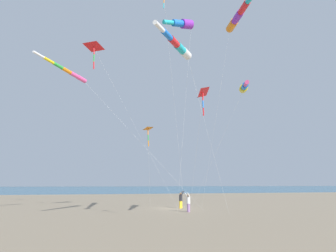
{
  "coord_description": "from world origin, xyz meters",
  "views": [
    {
      "loc": [
        30.37,
        -7.68,
        2.68
      ],
      "look_at": [
        8.65,
        -2.69,
        7.48
      ],
      "focal_mm": 28.8,
      "sensor_mm": 36.0,
      "label": 1
    }
  ],
  "objects_px": {
    "person_adult_flyer": "(181,199)",
    "person_child_green_jacket": "(188,201)",
    "kite_windsock_black_fish_shape": "(244,87)",
    "kite_windsock_green_low_center": "(69,72)",
    "kite_delta_teal_far_right": "(202,93)",
    "kite_windsock_purple_drifting": "(182,24)",
    "kite_windsock_blue_topmost": "(178,46)",
    "kite_windsock_white_trailing": "(239,14)",
    "kite_delta_orange_high_right": "(148,129)",
    "kite_delta_long_streamer_right": "(94,47)"
  },
  "relations": [
    {
      "from": "person_adult_flyer",
      "to": "kite_windsock_green_low_center",
      "type": "distance_m",
      "value": 17.76
    },
    {
      "from": "kite_windsock_blue_topmost",
      "to": "kite_windsock_purple_drifting",
      "type": "xyz_separation_m",
      "value": [
        -3.57,
        1.34,
        4.3
      ]
    },
    {
      "from": "kite_windsock_black_fish_shape",
      "to": "kite_windsock_purple_drifting",
      "type": "relative_size",
      "value": 0.72
    },
    {
      "from": "person_adult_flyer",
      "to": "person_child_green_jacket",
      "type": "xyz_separation_m",
      "value": [
        4.05,
        -0.37,
        -0.03
      ]
    },
    {
      "from": "person_adult_flyer",
      "to": "person_child_green_jacket",
      "type": "bearing_deg",
      "value": -5.17
    },
    {
      "from": "kite_delta_teal_far_right",
      "to": "kite_windsock_green_low_center",
      "type": "height_order",
      "value": "kite_windsock_green_low_center"
    },
    {
      "from": "kite_windsock_white_trailing",
      "to": "kite_windsock_green_low_center",
      "type": "height_order",
      "value": "kite_windsock_white_trailing"
    },
    {
      "from": "kite_delta_teal_far_right",
      "to": "kite_delta_long_streamer_right",
      "type": "bearing_deg",
      "value": -145.7
    },
    {
      "from": "person_adult_flyer",
      "to": "kite_windsock_white_trailing",
      "type": "relative_size",
      "value": 0.11
    },
    {
      "from": "kite_windsock_blue_topmost",
      "to": "kite_windsock_purple_drifting",
      "type": "bearing_deg",
      "value": 159.43
    },
    {
      "from": "kite_windsock_white_trailing",
      "to": "kite_windsock_green_low_center",
      "type": "xyz_separation_m",
      "value": [
        -6.3,
        -13.23,
        -3.51
      ]
    },
    {
      "from": "kite_windsock_black_fish_shape",
      "to": "kite_windsock_purple_drifting",
      "type": "distance_m",
      "value": 8.17
    },
    {
      "from": "person_child_green_jacket",
      "to": "kite_windsock_green_low_center",
      "type": "relative_size",
      "value": 0.12
    },
    {
      "from": "person_child_green_jacket",
      "to": "kite_windsock_green_low_center",
      "type": "height_order",
      "value": "kite_windsock_green_low_center"
    },
    {
      "from": "kite_delta_teal_far_right",
      "to": "kite_windsock_black_fish_shape",
      "type": "distance_m",
      "value": 5.32
    },
    {
      "from": "person_adult_flyer",
      "to": "kite_windsock_white_trailing",
      "type": "height_order",
      "value": "kite_windsock_white_trailing"
    },
    {
      "from": "person_child_green_jacket",
      "to": "kite_windsock_white_trailing",
      "type": "distance_m",
      "value": 17.41
    },
    {
      "from": "kite_delta_teal_far_right",
      "to": "kite_windsock_green_low_center",
      "type": "bearing_deg",
      "value": -121.87
    },
    {
      "from": "person_child_green_jacket",
      "to": "kite_delta_teal_far_right",
      "type": "height_order",
      "value": "kite_delta_teal_far_right"
    },
    {
      "from": "kite_windsock_white_trailing",
      "to": "kite_delta_long_streamer_right",
      "type": "height_order",
      "value": "kite_delta_long_streamer_right"
    },
    {
      "from": "kite_delta_orange_high_right",
      "to": "kite_delta_long_streamer_right",
      "type": "distance_m",
      "value": 14.05
    },
    {
      "from": "kite_delta_teal_far_right",
      "to": "kite_windsock_purple_drifting",
      "type": "distance_m",
      "value": 8.87
    },
    {
      "from": "kite_delta_teal_far_right",
      "to": "kite_windsock_white_trailing",
      "type": "relative_size",
      "value": 0.76
    },
    {
      "from": "person_adult_flyer",
      "to": "kite_windsock_green_low_center",
      "type": "relative_size",
      "value": 0.12
    },
    {
      "from": "kite_windsock_black_fish_shape",
      "to": "kite_delta_long_streamer_right",
      "type": "height_order",
      "value": "kite_delta_long_streamer_right"
    },
    {
      "from": "person_adult_flyer",
      "to": "kite_windsock_green_low_center",
      "type": "xyz_separation_m",
      "value": [
        6.81,
        -11.95,
        11.24
      ]
    },
    {
      "from": "kite_windsock_purple_drifting",
      "to": "person_child_green_jacket",
      "type": "bearing_deg",
      "value": 159.25
    },
    {
      "from": "kite_windsock_blue_topmost",
      "to": "kite_delta_teal_far_right",
      "type": "xyz_separation_m",
      "value": [
        0.34,
        1.66,
        -3.64
      ]
    },
    {
      "from": "kite_delta_long_streamer_right",
      "to": "person_child_green_jacket",
      "type": "bearing_deg",
      "value": 71.13
    },
    {
      "from": "person_adult_flyer",
      "to": "kite_windsock_blue_topmost",
      "type": "xyz_separation_m",
      "value": [
        12.68,
        -3.62,
        11.62
      ]
    },
    {
      "from": "kite_windsock_blue_topmost",
      "to": "kite_windsock_white_trailing",
      "type": "relative_size",
      "value": 0.76
    },
    {
      "from": "kite_delta_teal_far_right",
      "to": "kite_windsock_purple_drifting",
      "type": "relative_size",
      "value": 0.74
    },
    {
      "from": "kite_windsock_green_low_center",
      "to": "kite_windsock_purple_drifting",
      "type": "xyz_separation_m",
      "value": [
        2.29,
        9.67,
        4.68
      ]
    },
    {
      "from": "person_adult_flyer",
      "to": "kite_windsock_blue_topmost",
      "type": "distance_m",
      "value": 17.57
    },
    {
      "from": "person_adult_flyer",
      "to": "kite_delta_long_streamer_right",
      "type": "relative_size",
      "value": 0.1
    },
    {
      "from": "person_child_green_jacket",
      "to": "kite_delta_long_streamer_right",
      "type": "height_order",
      "value": "kite_delta_long_streamer_right"
    },
    {
      "from": "kite_windsock_green_low_center",
      "to": "person_adult_flyer",
      "type": "bearing_deg",
      "value": 119.7
    },
    {
      "from": "person_child_green_jacket",
      "to": "kite_delta_orange_high_right",
      "type": "xyz_separation_m",
      "value": [
        3.75,
        -4.69,
        6.3
      ]
    },
    {
      "from": "kite_windsock_blue_topmost",
      "to": "kite_delta_long_streamer_right",
      "type": "height_order",
      "value": "kite_delta_long_streamer_right"
    },
    {
      "from": "kite_windsock_black_fish_shape",
      "to": "kite_windsock_white_trailing",
      "type": "xyz_separation_m",
      "value": [
        2.3,
        -1.31,
        5.16
      ]
    },
    {
      "from": "kite_delta_orange_high_right",
      "to": "kite_windsock_purple_drifting",
      "type": "height_order",
      "value": "kite_windsock_purple_drifting"
    },
    {
      "from": "kite_windsock_white_trailing",
      "to": "kite_windsock_purple_drifting",
      "type": "distance_m",
      "value": 5.49
    },
    {
      "from": "person_adult_flyer",
      "to": "kite_windsock_black_fish_shape",
      "type": "height_order",
      "value": "kite_windsock_black_fish_shape"
    },
    {
      "from": "person_child_green_jacket",
      "to": "kite_windsock_blue_topmost",
      "type": "relative_size",
      "value": 0.14
    },
    {
      "from": "kite_windsock_blue_topmost",
      "to": "kite_windsock_white_trailing",
      "type": "distance_m",
      "value": 5.83
    },
    {
      "from": "person_child_green_jacket",
      "to": "kite_delta_orange_high_right",
      "type": "bearing_deg",
      "value": -51.38
    },
    {
      "from": "kite_windsock_blue_topmost",
      "to": "kite_windsock_green_low_center",
      "type": "xyz_separation_m",
      "value": [
        -5.87,
        -8.33,
        -0.38
      ]
    },
    {
      "from": "kite_windsock_black_fish_shape",
      "to": "kite_windsock_green_low_center",
      "type": "xyz_separation_m",
      "value": [
        -4.0,
        -14.54,
        1.65
      ]
    },
    {
      "from": "person_child_green_jacket",
      "to": "kite_windsock_purple_drifting",
      "type": "xyz_separation_m",
      "value": [
        5.05,
        -1.91,
        15.95
      ]
    },
    {
      "from": "person_adult_flyer",
      "to": "kite_windsock_white_trailing",
      "type": "bearing_deg",
      "value": 5.59
    }
  ]
}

